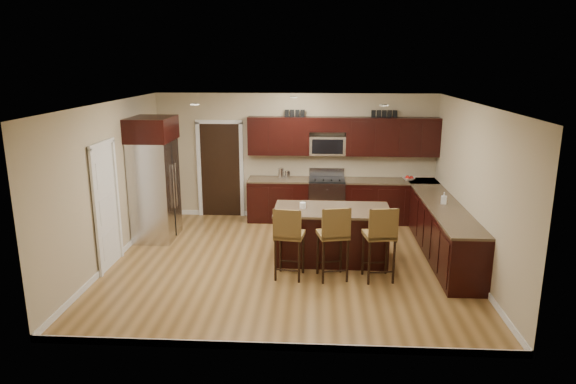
# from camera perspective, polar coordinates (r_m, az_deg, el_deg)

# --- Properties ---
(floor) EXTENTS (6.00, 6.00, 0.00)m
(floor) POSITION_cam_1_polar(r_m,az_deg,el_deg) (8.86, 0.02, -7.89)
(floor) COLOR olive
(floor) RESTS_ON ground
(ceiling) EXTENTS (6.00, 6.00, 0.00)m
(ceiling) POSITION_cam_1_polar(r_m,az_deg,el_deg) (8.23, 0.02, 9.80)
(ceiling) COLOR silver
(ceiling) RESTS_ON wall_back
(wall_back) EXTENTS (6.00, 0.00, 6.00)m
(wall_back) POSITION_cam_1_polar(r_m,az_deg,el_deg) (11.13, 0.85, 3.97)
(wall_back) COLOR tan
(wall_back) RESTS_ON floor
(wall_left) EXTENTS (0.00, 5.50, 5.50)m
(wall_left) POSITION_cam_1_polar(r_m,az_deg,el_deg) (9.12, -19.16, 0.86)
(wall_left) COLOR tan
(wall_left) RESTS_ON floor
(wall_right) EXTENTS (0.00, 5.50, 5.50)m
(wall_right) POSITION_cam_1_polar(r_m,az_deg,el_deg) (8.80, 19.93, 0.32)
(wall_right) COLOR tan
(wall_right) RESTS_ON floor
(base_cabinets) EXTENTS (4.02, 3.96, 0.92)m
(base_cabinets) POSITION_cam_1_polar(r_m,az_deg,el_deg) (10.16, 11.29, -2.48)
(base_cabinets) COLOR black
(base_cabinets) RESTS_ON floor
(upper_cabinets) EXTENTS (4.00, 0.33, 0.80)m
(upper_cabinets) POSITION_cam_1_polar(r_m,az_deg,el_deg) (10.89, 6.34, 6.27)
(upper_cabinets) COLOR black
(upper_cabinets) RESTS_ON wall_back
(range) EXTENTS (0.76, 0.64, 1.11)m
(range) POSITION_cam_1_polar(r_m,az_deg,el_deg) (11.02, 4.30, -0.85)
(range) COLOR silver
(range) RESTS_ON floor
(microwave) EXTENTS (0.76, 0.31, 0.40)m
(microwave) POSITION_cam_1_polar(r_m,az_deg,el_deg) (10.93, 4.40, 5.18)
(microwave) COLOR silver
(microwave) RESTS_ON upper_cabinets
(doorway) EXTENTS (0.85, 0.03, 2.06)m
(doorway) POSITION_cam_1_polar(r_m,az_deg,el_deg) (11.37, -7.50, 2.43)
(doorway) COLOR black
(doorway) RESTS_ON floor
(pantry_door) EXTENTS (0.03, 0.80, 2.04)m
(pantry_door) POSITION_cam_1_polar(r_m,az_deg,el_deg) (8.92, -19.58, -1.66)
(pantry_door) COLOR white
(pantry_door) RESTS_ON floor
(letter_decor) EXTENTS (2.20, 0.03, 0.15)m
(letter_decor) POSITION_cam_1_polar(r_m,az_deg,el_deg) (10.83, 5.65, 8.67)
(letter_decor) COLOR black
(letter_decor) RESTS_ON upper_cabinets
(island) EXTENTS (1.97, 1.05, 0.92)m
(island) POSITION_cam_1_polar(r_m,az_deg,el_deg) (8.89, 4.85, -4.89)
(island) COLOR black
(island) RESTS_ON floor
(stool_left) EXTENTS (0.49, 0.49, 1.17)m
(stool_left) POSITION_cam_1_polar(r_m,az_deg,el_deg) (8.00, 0.07, -4.78)
(stool_left) COLOR brown
(stool_left) RESTS_ON floor
(stool_mid) EXTENTS (0.54, 0.54, 1.20)m
(stool_mid) POSITION_cam_1_polar(r_m,az_deg,el_deg) (7.98, 5.13, -4.73)
(stool_mid) COLOR brown
(stool_mid) RESTS_ON floor
(stool_right) EXTENTS (0.52, 0.52, 1.21)m
(stool_right) POSITION_cam_1_polar(r_m,az_deg,el_deg) (8.04, 10.24, -4.73)
(stool_right) COLOR brown
(stool_right) RESTS_ON floor
(refrigerator) EXTENTS (0.79, 1.02, 2.35)m
(refrigerator) POSITION_cam_1_polar(r_m,az_deg,el_deg) (10.08, -14.62, 1.55)
(refrigerator) COLOR silver
(refrigerator) RESTS_ON floor
(floor_mat) EXTENTS (0.86, 0.59, 0.01)m
(floor_mat) POSITION_cam_1_polar(r_m,az_deg,el_deg) (10.56, 6.15, -4.22)
(floor_mat) COLOR brown
(floor_mat) RESTS_ON floor
(fruit_bowl) EXTENTS (0.29, 0.29, 0.07)m
(fruit_bowl) POSITION_cam_1_polar(r_m,az_deg,el_deg) (11.07, 13.28, 1.43)
(fruit_bowl) COLOR silver
(fruit_bowl) RESTS_ON base_cabinets
(soap_bottle) EXTENTS (0.12, 0.12, 0.21)m
(soap_bottle) POSITION_cam_1_polar(r_m,az_deg,el_deg) (9.39, 16.94, -0.65)
(soap_bottle) COLOR #B2B2B2
(soap_bottle) RESTS_ON base_cabinets
(canister_tall) EXTENTS (0.12, 0.12, 0.23)m
(canister_tall) POSITION_cam_1_polar(r_m,az_deg,el_deg) (10.91, -0.78, 2.08)
(canister_tall) COLOR silver
(canister_tall) RESTS_ON base_cabinets
(canister_short) EXTENTS (0.11, 0.11, 0.17)m
(canister_short) POSITION_cam_1_polar(r_m,az_deg,el_deg) (10.91, -0.06, 1.92)
(canister_short) COLOR silver
(canister_short) RESTS_ON base_cabinets
(island_jar) EXTENTS (0.10, 0.10, 0.10)m
(island_jar) POSITION_cam_1_polar(r_m,az_deg,el_deg) (8.73, 1.65, -1.50)
(island_jar) COLOR white
(island_jar) RESTS_ON island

